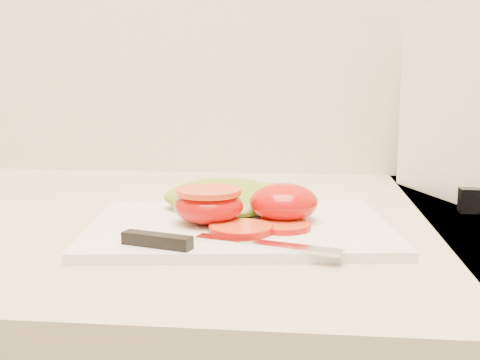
# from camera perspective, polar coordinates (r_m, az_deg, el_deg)

# --- Properties ---
(cutting_board) EXTENTS (0.34, 0.27, 0.01)m
(cutting_board) POSITION_cam_1_polar(r_m,az_deg,el_deg) (0.65, -0.09, -4.49)
(cutting_board) COLOR white
(cutting_board) RESTS_ON counter
(tomato_half_dome) EXTENTS (0.07, 0.07, 0.04)m
(tomato_half_dome) POSITION_cam_1_polar(r_m,az_deg,el_deg) (0.66, 4.17, -2.12)
(tomato_half_dome) COLOR #BF1107
(tomato_half_dome) RESTS_ON cutting_board
(tomato_half_cut) EXTENTS (0.07, 0.07, 0.04)m
(tomato_half_cut) POSITION_cam_1_polar(r_m,az_deg,el_deg) (0.64, -2.98, -2.31)
(tomato_half_cut) COLOR #BF1107
(tomato_half_cut) RESTS_ON cutting_board
(tomato_slice_0) EXTENTS (0.06, 0.06, 0.01)m
(tomato_slice_0) POSITION_cam_1_polar(r_m,az_deg,el_deg) (0.61, 0.10, -4.65)
(tomato_slice_0) COLOR orange
(tomato_slice_0) RESTS_ON cutting_board
(tomato_slice_1) EXTENTS (0.06, 0.06, 0.01)m
(tomato_slice_1) POSITION_cam_1_polar(r_m,az_deg,el_deg) (0.62, 4.09, -4.37)
(tomato_slice_1) COLOR orange
(tomato_slice_1) RESTS_ON cutting_board
(lettuce_leaf_0) EXTENTS (0.15, 0.10, 0.03)m
(lettuce_leaf_0) POSITION_cam_1_polar(r_m,az_deg,el_deg) (0.71, -1.25, -1.69)
(lettuce_leaf_0) COLOR olive
(lettuce_leaf_0) RESTS_ON cutting_board
(lettuce_leaf_1) EXTENTS (0.14, 0.13, 0.02)m
(lettuce_leaf_1) POSITION_cam_1_polar(r_m,az_deg,el_deg) (0.72, 1.93, -1.74)
(lettuce_leaf_1) COLOR olive
(lettuce_leaf_1) RESTS_ON cutting_board
(knife) EXTENTS (0.21, 0.06, 0.01)m
(knife) POSITION_cam_1_polar(r_m,az_deg,el_deg) (0.56, -3.79, -5.88)
(knife) COLOR silver
(knife) RESTS_ON cutting_board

